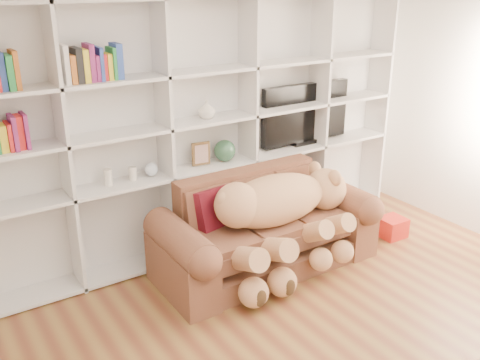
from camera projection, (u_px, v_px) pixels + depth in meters
wall_back at (197, 110)px, 5.04m from camera, size 5.00×0.02×2.70m
bookshelf at (181, 121)px, 4.82m from camera, size 4.43×0.35×2.40m
sofa at (264, 233)px, 4.90m from camera, size 2.04×0.88×0.86m
teddy_bear at (281, 212)px, 4.70m from camera, size 1.52×0.83×0.88m
throw_pillow at (215, 209)px, 4.68m from camera, size 0.41×0.29×0.40m
gift_box at (392, 227)px, 5.52m from camera, size 0.26×0.24×0.20m
tv at (305, 114)px, 5.59m from camera, size 1.07×0.18×0.63m
picture_frame at (201, 154)px, 4.97m from camera, size 0.18×0.05×0.22m
green_vase at (225, 151)px, 5.11m from camera, size 0.21×0.21×0.21m
figurine_tall at (108, 177)px, 4.53m from camera, size 0.08×0.08×0.14m
figurine_short at (133, 174)px, 4.65m from camera, size 0.08×0.08×0.12m
snow_globe at (151, 169)px, 4.74m from camera, size 0.12×0.12×0.12m
shelf_vase at (207, 109)px, 4.86m from camera, size 0.21×0.21×0.17m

